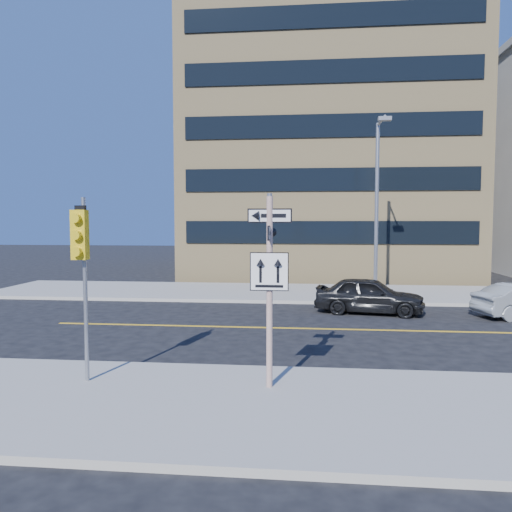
# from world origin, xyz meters

# --- Properties ---
(ground) EXTENTS (120.00, 120.00, 0.00)m
(ground) POSITION_xyz_m (0.00, 0.00, 0.00)
(ground) COLOR black
(ground) RESTS_ON ground
(sign_pole) EXTENTS (0.92, 0.92, 4.06)m
(sign_pole) POSITION_xyz_m (0.00, -2.51, 2.44)
(sign_pole) COLOR silver
(sign_pole) RESTS_ON near_sidewalk
(traffic_signal) EXTENTS (0.32, 0.45, 4.00)m
(traffic_signal) POSITION_xyz_m (-4.00, -2.66, 3.03)
(traffic_signal) COLOR gray
(traffic_signal) RESTS_ON near_sidewalk
(parked_car_a) EXTENTS (2.41, 4.46, 1.44)m
(parked_car_a) POSITION_xyz_m (3.24, 7.10, 0.72)
(parked_car_a) COLOR black
(parked_car_a) RESTS_ON ground
(streetlight_a) EXTENTS (0.55, 2.25, 8.00)m
(streetlight_a) POSITION_xyz_m (4.00, 10.76, 4.76)
(streetlight_a) COLOR gray
(streetlight_a) RESTS_ON far_sidewalk
(building_brick) EXTENTS (18.00, 18.00, 18.00)m
(building_brick) POSITION_xyz_m (2.00, 25.00, 9.00)
(building_brick) COLOR tan
(building_brick) RESTS_ON ground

